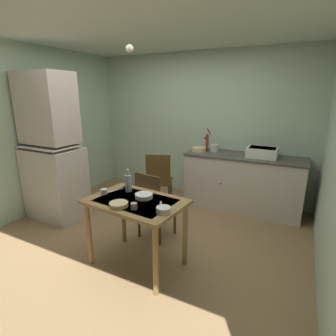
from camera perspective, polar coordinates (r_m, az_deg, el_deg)
ground_plane at (r=3.58m, az=-5.10°, el=-15.03°), size 4.96×4.96×0.00m
wall_back at (r=4.84m, az=6.86°, el=9.05°), size 4.06×0.10×2.53m
wall_left at (r=4.55m, az=-27.95°, el=6.88°), size 0.10×3.85×2.53m
ceiling_slab at (r=3.16m, az=-6.42°, el=29.49°), size 4.06×3.85×0.10m
hutch_cabinet at (r=4.20m, az=-23.85°, el=2.97°), size 0.82×0.57×2.12m
counter_cabinet at (r=4.43m, az=15.87°, el=-2.99°), size 1.84×0.64×0.89m
sink_basin at (r=4.25m, az=19.79°, el=3.23°), size 0.44×0.34×0.15m
hand_pump at (r=4.48m, az=8.48°, el=5.80°), size 0.05×0.27×0.39m
mixing_bowl_counter at (r=4.45m, az=6.73°, el=4.05°), size 0.23×0.23×0.07m
stoneware_crock at (r=4.46m, az=10.07°, el=4.30°), size 0.14×0.14×0.13m
dining_table at (r=2.83m, az=-6.96°, el=-9.18°), size 1.07×0.76×0.76m
chair_far_side at (r=3.39m, az=-3.12°, el=-7.60°), size 0.45×0.45×0.90m
chair_by_counter at (r=4.21m, az=-1.95°, el=-2.59°), size 0.52×0.52×0.94m
serving_bowl_wide at (r=2.65m, az=-10.67°, el=-7.80°), size 0.19×0.19×0.04m
soup_bowl_small at (r=2.48m, az=-1.01°, el=-9.07°), size 0.14×0.14×0.05m
sauce_dish at (r=2.82m, az=-5.26°, el=-6.05°), size 0.19×0.19×0.05m
teacup_mint at (r=2.57m, az=-7.43°, el=-8.22°), size 0.06×0.06×0.06m
teacup_cream at (r=3.00m, az=-13.77°, el=-5.00°), size 0.07×0.07×0.06m
glass_bottle at (r=3.00m, az=-8.63°, el=-3.15°), size 0.07×0.07×0.26m
table_knife at (r=3.09m, az=-11.22°, el=-4.73°), size 0.08×0.20×0.00m
teaspoon_near_bowl at (r=2.67m, az=-1.58°, el=-7.81°), size 0.08×0.12×0.00m
pendant_bulb at (r=2.95m, az=-8.36°, el=24.29°), size 0.08×0.08×0.08m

